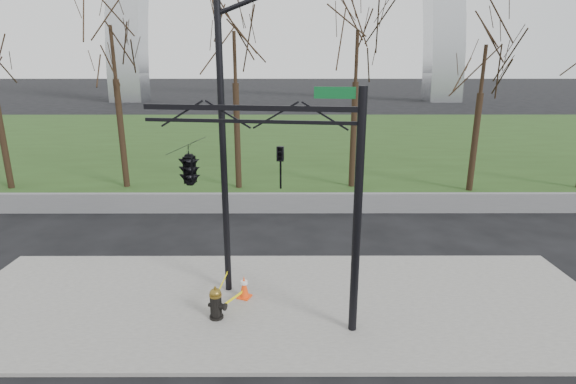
{
  "coord_description": "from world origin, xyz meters",
  "views": [
    {
      "loc": [
        0.21,
        -10.88,
        6.38
      ],
      "look_at": [
        0.24,
        2.0,
        2.69
      ],
      "focal_mm": 27.21,
      "sensor_mm": 36.0,
      "label": 1
    }
  ],
  "objects_px": {
    "fire_hydrant": "(216,304)",
    "traffic_signal_mast": "(220,166)",
    "traffic_cone": "(244,287)",
    "street_light": "(231,133)"
  },
  "relations": [
    {
      "from": "fire_hydrant",
      "to": "traffic_signal_mast",
      "type": "height_order",
      "value": "traffic_signal_mast"
    },
    {
      "from": "traffic_cone",
      "to": "traffic_signal_mast",
      "type": "bearing_deg",
      "value": -109.2
    },
    {
      "from": "street_light",
      "to": "traffic_signal_mast",
      "type": "xyz_separation_m",
      "value": [
        -0.08,
        -1.52,
        -0.55
      ]
    },
    {
      "from": "fire_hydrant",
      "to": "street_light",
      "type": "height_order",
      "value": "street_light"
    },
    {
      "from": "traffic_cone",
      "to": "traffic_signal_mast",
      "type": "height_order",
      "value": "traffic_signal_mast"
    },
    {
      "from": "traffic_cone",
      "to": "traffic_signal_mast",
      "type": "xyz_separation_m",
      "value": [
        -0.36,
        -1.04,
        3.72
      ]
    },
    {
      "from": "fire_hydrant",
      "to": "traffic_signal_mast",
      "type": "relative_size",
      "value": 0.15
    },
    {
      "from": "traffic_cone",
      "to": "street_light",
      "type": "xyz_separation_m",
      "value": [
        -0.28,
        0.48,
        4.26
      ]
    },
    {
      "from": "fire_hydrant",
      "to": "traffic_signal_mast",
      "type": "bearing_deg",
      "value": 24.85
    },
    {
      "from": "traffic_cone",
      "to": "fire_hydrant",
      "type": "bearing_deg",
      "value": -120.24
    }
  ]
}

